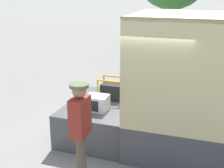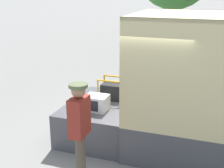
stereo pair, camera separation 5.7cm
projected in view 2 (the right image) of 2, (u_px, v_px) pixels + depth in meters
name	position (u px, v px, depth m)	size (l,w,h in m)	color
ground_plane	(134.00, 139.00, 7.08)	(160.00, 160.00, 0.00)	gray
tailgate_deck	(103.00, 119.00, 7.21)	(1.53, 2.12, 0.77)	#4C4C51
microwave	(97.00, 103.00, 6.66)	(0.47, 0.40, 0.33)	white
portable_generator	(113.00, 91.00, 7.32)	(0.60, 0.45, 0.51)	black
worker_person	(79.00, 122.00, 5.29)	(0.32, 0.44, 1.79)	brown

